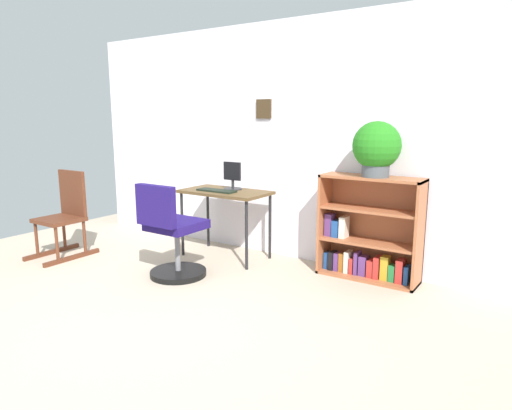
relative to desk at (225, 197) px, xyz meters
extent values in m
plane|color=#B6A58E|center=(0.41, -1.71, -0.64)|extent=(6.24, 6.24, 0.00)
cube|color=white|center=(0.41, 0.44, 0.56)|extent=(5.20, 0.10, 2.40)
cube|color=#3C2B19|center=(0.23, 0.37, 0.90)|extent=(0.17, 0.02, 0.20)
cube|color=brown|center=(0.00, 0.00, 0.05)|extent=(0.91, 0.50, 0.03)
cylinder|color=black|center=(-0.42, -0.21, -0.30)|extent=(0.03, 0.03, 0.68)
cylinder|color=black|center=(0.42, -0.21, -0.30)|extent=(0.03, 0.03, 0.68)
cylinder|color=black|center=(-0.42, 0.21, -0.30)|extent=(0.03, 0.03, 0.68)
cylinder|color=black|center=(0.42, 0.21, -0.30)|extent=(0.03, 0.03, 0.68)
cylinder|color=#262628|center=(0.02, 0.11, 0.07)|extent=(0.19, 0.19, 0.01)
cylinder|color=#262628|center=(0.02, 0.11, 0.12)|extent=(0.03, 0.03, 0.09)
cube|color=black|center=(0.02, 0.10, 0.26)|extent=(0.21, 0.02, 0.19)
cube|color=black|center=(-0.04, -0.09, 0.08)|extent=(0.42, 0.14, 0.02)
cylinder|color=black|center=(-0.02, -0.71, -0.62)|extent=(0.52, 0.52, 0.05)
cylinder|color=slate|center=(-0.02, -0.71, -0.39)|extent=(0.05, 0.05, 0.39)
cube|color=#1F1358|center=(-0.02, -0.71, -0.16)|extent=(0.44, 0.44, 0.08)
cube|color=#1F1358|center=(-0.02, -0.96, 0.06)|extent=(0.42, 0.07, 0.36)
cube|color=#562B1A|center=(-1.62, -0.97, -0.62)|extent=(0.04, 0.64, 0.04)
cube|color=#562B1A|center=(-1.26, -0.97, -0.62)|extent=(0.04, 0.64, 0.04)
cylinder|color=#562B1A|center=(-1.62, -1.13, -0.43)|extent=(0.03, 0.03, 0.34)
cylinder|color=#562B1A|center=(-1.26, -1.13, -0.43)|extent=(0.03, 0.03, 0.34)
cylinder|color=#562B1A|center=(-1.62, -0.81, -0.43)|extent=(0.03, 0.03, 0.34)
cylinder|color=#562B1A|center=(-1.26, -0.81, -0.43)|extent=(0.03, 0.03, 0.34)
cube|color=#562B1A|center=(-1.44, -0.97, -0.24)|extent=(0.42, 0.40, 0.04)
cube|color=#562B1A|center=(-1.44, -0.79, 0.02)|extent=(0.40, 0.04, 0.48)
cube|color=#A25A37|center=(1.03, 0.21, -0.17)|extent=(0.02, 0.30, 0.94)
cube|color=#A25A37|center=(1.91, 0.21, -0.17)|extent=(0.02, 0.30, 0.94)
cube|color=#A25A37|center=(1.47, 0.21, 0.29)|extent=(0.90, 0.30, 0.02)
cube|color=#A25A37|center=(1.47, 0.21, -0.63)|extent=(0.90, 0.30, 0.02)
cube|color=#A25A37|center=(1.47, 0.34, -0.17)|extent=(0.90, 0.02, 0.94)
cube|color=#A25A37|center=(1.47, 0.21, -0.30)|extent=(0.86, 0.28, 0.02)
cube|color=#A25A37|center=(1.47, 0.21, 0.00)|extent=(0.86, 0.28, 0.02)
cube|color=#1E478C|center=(1.08, 0.20, -0.54)|extent=(0.04, 0.09, 0.16)
cube|color=black|center=(1.13, 0.20, -0.53)|extent=(0.05, 0.12, 0.17)
cube|color=#593372|center=(1.18, 0.20, -0.53)|extent=(0.04, 0.10, 0.17)
cube|color=#99591E|center=(1.23, 0.20, -0.53)|extent=(0.05, 0.09, 0.18)
cube|color=beige|center=(1.29, 0.20, -0.51)|extent=(0.04, 0.12, 0.20)
cube|color=#B22D28|center=(1.33, 0.20, -0.54)|extent=(0.04, 0.11, 0.15)
cube|color=#593372|center=(1.38, 0.20, -0.51)|extent=(0.03, 0.12, 0.21)
cube|color=#593372|center=(1.44, 0.20, -0.53)|extent=(0.07, 0.10, 0.18)
cube|color=#B22D28|center=(1.51, 0.20, -0.54)|extent=(0.06, 0.11, 0.16)
cube|color=#B22D28|center=(1.57, 0.20, -0.52)|extent=(0.05, 0.13, 0.20)
cube|color=#B79323|center=(1.64, 0.20, -0.51)|extent=(0.07, 0.09, 0.22)
cube|color=#237238|center=(1.70, 0.20, -0.54)|extent=(0.06, 0.10, 0.15)
cube|color=#B22D28|center=(1.77, 0.20, -0.51)|extent=(0.06, 0.12, 0.21)
cube|color=#1E478C|center=(1.83, 0.20, -0.53)|extent=(0.04, 0.12, 0.16)
cube|color=#593372|center=(1.09, 0.20, -0.18)|extent=(0.07, 0.10, 0.21)
cube|color=#1E478C|center=(1.16, 0.20, -0.21)|extent=(0.06, 0.12, 0.16)
cube|color=beige|center=(1.23, 0.20, -0.19)|extent=(0.06, 0.12, 0.20)
cylinder|color=#474C51|center=(1.51, 0.19, 0.35)|extent=(0.24, 0.24, 0.11)
sphere|color=#22761A|center=(1.51, 0.19, 0.57)|extent=(0.42, 0.42, 0.42)
camera|label=1|loc=(2.82, -3.66, 0.81)|focal=31.84mm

